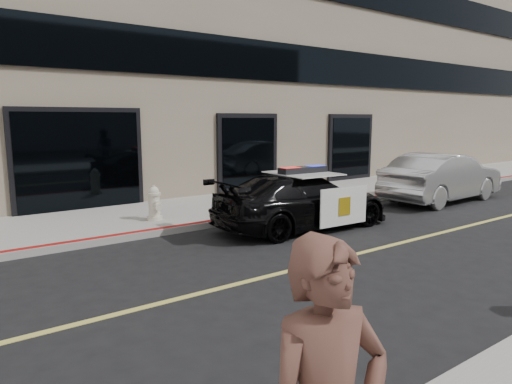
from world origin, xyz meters
TOP-DOWN VIEW (x-y plane):
  - ground at (0.00, 0.00)m, footprint 120.00×120.00m
  - sidewalk_n at (0.00, 5.25)m, footprint 60.00×3.50m
  - building_n at (0.00, 10.50)m, footprint 60.00×7.00m
  - police_car at (2.81, 2.23)m, footprint 2.27×4.64m
  - silver_sedan at (8.69, 2.33)m, footprint 1.98×4.74m
  - fire_hydrant at (0.04, 4.49)m, footprint 0.38×0.53m

SIDE VIEW (x-z plane):
  - ground at x=0.00m, z-range 0.00..0.00m
  - sidewalk_n at x=0.00m, z-range 0.00..0.15m
  - fire_hydrant at x=0.04m, z-range 0.12..0.96m
  - police_car at x=2.81m, z-range -0.08..1.39m
  - silver_sedan at x=8.69m, z-range 0.00..1.52m
  - building_n at x=0.00m, z-range 0.00..12.00m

